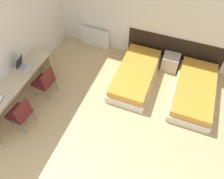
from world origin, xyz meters
TOP-DOWN VIEW (x-y plane):
  - wall_back at (0.00, 4.47)m, footprint 5.79×0.05m
  - wall_left at (-2.42, 2.22)m, footprint 0.05×5.45m
  - headboard_panel at (1.08, 4.44)m, footprint 2.62×0.03m
  - bed_near_window at (0.31, 3.40)m, footprint 0.99×2.00m
  - bed_near_door at (1.85, 3.40)m, footprint 0.99×2.00m
  - nightstand at (1.08, 4.20)m, footprint 0.45×0.41m
  - radiator at (-1.29, 4.35)m, footprint 0.92×0.12m
  - desk at (-2.12, 1.68)m, footprint 0.54×2.36m
  - chair_near_laptop at (-1.64, 2.16)m, footprint 0.49×0.49m
  - chair_near_notebook at (-1.64, 1.18)m, footprint 0.49×0.49m
  - laptop at (-2.15, 2.18)m, footprint 0.35×0.27m

SIDE VIEW (x-z plane):
  - bed_near_window at x=0.31m, z-range -0.01..0.40m
  - bed_near_door at x=1.85m, z-range -0.01..0.40m
  - nightstand at x=1.08m, z-range 0.00..0.44m
  - radiator at x=-1.29m, z-range 0.00..0.59m
  - headboard_panel at x=1.08m, z-range 0.00..0.86m
  - chair_near_laptop at x=-1.64m, z-range 0.04..0.91m
  - chair_near_notebook at x=-1.64m, z-range 0.04..0.91m
  - desk at x=-2.12m, z-range 0.22..0.97m
  - laptop at x=-2.15m, z-range 0.65..0.97m
  - wall_back at x=0.00m, z-range 0.00..2.70m
  - wall_left at x=-2.42m, z-range 0.00..2.70m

